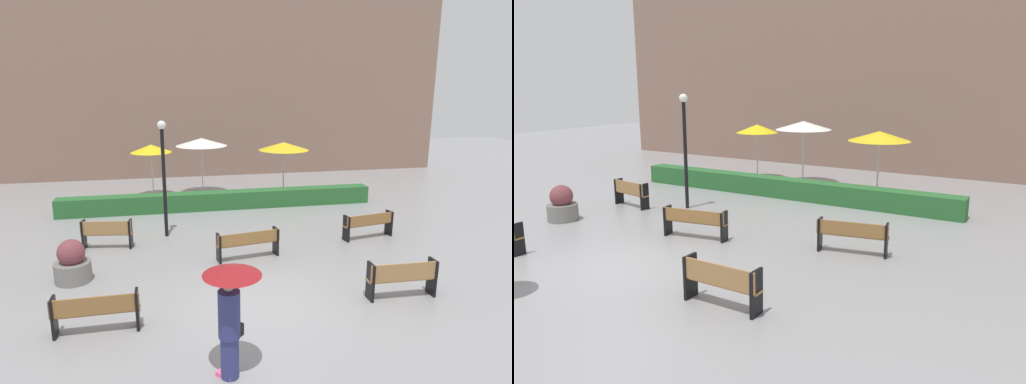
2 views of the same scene
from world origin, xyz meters
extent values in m
plane|color=gray|center=(0.00, 0.00, 0.00)|extent=(60.00, 60.00, 0.00)
cube|color=olive|center=(-3.55, -0.52, 0.44)|extent=(1.74, 0.27, 0.04)
cube|color=olive|center=(-3.55, -0.67, 0.65)|extent=(1.74, 0.06, 0.38)
cube|color=black|center=(-4.36, -0.55, 0.42)|extent=(0.06, 0.35, 0.84)
cube|color=black|center=(-2.74, -0.53, 0.42)|extent=(0.06, 0.35, 0.84)
cube|color=#9E7242|center=(3.35, -0.33, 0.46)|extent=(1.70, 0.32, 0.04)
cube|color=#9E7242|center=(3.35, -0.49, 0.70)|extent=(1.70, 0.09, 0.43)
cube|color=black|center=(2.56, -0.33, 0.46)|extent=(0.07, 0.38, 0.91)
cube|color=black|center=(4.14, -0.38, 0.46)|extent=(0.07, 0.38, 0.91)
cube|color=#9E7242|center=(-3.92, 4.54, 0.45)|extent=(1.57, 0.46, 0.04)
cube|color=#9E7242|center=(-3.94, 4.41, 0.69)|extent=(1.54, 0.27, 0.43)
cube|color=black|center=(-4.63, 4.63, 0.45)|extent=(0.11, 0.34, 0.90)
cube|color=black|center=(-3.21, 4.42, 0.45)|extent=(0.11, 0.34, 0.90)
cube|color=olive|center=(4.45, 3.80, 0.48)|extent=(1.82, 0.57, 0.04)
cube|color=olive|center=(4.48, 3.65, 0.67)|extent=(1.78, 0.36, 0.35)
cube|color=black|center=(3.62, 3.63, 0.42)|extent=(0.12, 0.36, 0.85)
cube|color=black|center=(5.28, 3.92, 0.42)|extent=(0.12, 0.36, 0.85)
cube|color=olive|center=(0.21, 2.83, 0.46)|extent=(1.91, 0.56, 0.04)
cube|color=olive|center=(0.24, 2.68, 0.66)|extent=(1.87, 0.34, 0.35)
cube|color=black|center=(-0.66, 2.68, 0.42)|extent=(0.12, 0.37, 0.84)
cube|color=black|center=(1.09, 2.95, 0.42)|extent=(0.12, 0.37, 0.84)
cylinder|color=navy|center=(-1.09, -2.52, 0.39)|extent=(0.32, 0.32, 0.77)
cube|color=#F2598C|center=(-1.14, -2.48, 0.04)|extent=(0.41, 0.41, 0.08)
cylinder|color=navy|center=(-1.09, -2.52, 1.19)|extent=(0.38, 0.38, 0.84)
sphere|color=tan|center=(-1.09, -2.52, 1.72)|extent=(0.21, 0.21, 0.21)
cube|color=black|center=(-0.95, -2.34, 0.82)|extent=(0.27, 0.27, 0.22)
cylinder|color=black|center=(-1.02, -2.45, 1.49)|extent=(0.02, 0.02, 0.90)
cone|color=maroon|center=(-1.02, -2.45, 1.94)|extent=(1.01, 1.01, 0.16)
cylinder|color=slate|center=(-4.51, 2.17, 0.26)|extent=(0.93, 0.93, 0.52)
sphere|color=brown|center=(-4.51, 2.17, 0.78)|extent=(0.69, 0.69, 0.69)
cylinder|color=black|center=(-2.11, 5.32, 1.80)|extent=(0.12, 0.12, 3.61)
sphere|color=white|center=(-2.11, 5.32, 3.73)|extent=(0.28, 0.28, 0.28)
cylinder|color=silver|center=(-2.66, 10.88, 1.12)|extent=(0.06, 0.06, 2.25)
cone|color=yellow|center=(-2.66, 10.88, 2.25)|extent=(1.82, 1.82, 0.35)
cylinder|color=silver|center=(-0.42, 10.88, 1.24)|extent=(0.06, 0.06, 2.48)
cone|color=white|center=(-0.42, 10.88, 2.48)|extent=(2.32, 2.32, 0.35)
cylinder|color=silver|center=(3.15, 9.79, 1.17)|extent=(0.06, 0.06, 2.34)
cone|color=yellow|center=(3.15, 9.79, 2.34)|extent=(2.24, 2.24, 0.35)
cube|color=#28602D|center=(0.10, 8.40, 0.36)|extent=(12.80, 0.70, 0.71)
cube|color=#846656|center=(0.00, 16.00, 5.27)|extent=(28.00, 1.20, 10.54)
camera|label=1|loc=(-2.00, -9.23, 4.92)|focal=31.08mm
camera|label=2|loc=(8.58, -7.63, 4.29)|focal=34.80mm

